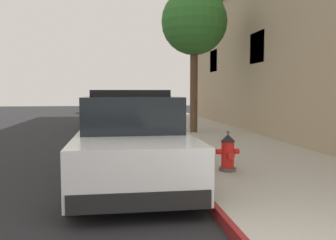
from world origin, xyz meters
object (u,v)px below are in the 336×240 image
at_px(fire_hydrant, 228,153).
at_px(street_tree, 194,23).
at_px(police_cruiser, 131,140).
at_px(parked_car_dark_far, 119,103).
at_px(parked_car_silver_ahead, 120,110).

bearing_deg(fire_hydrant, street_tree, 83.24).
xyz_separation_m(police_cruiser, fire_hydrant, (1.82, -0.16, -0.25)).
height_order(fire_hydrant, street_tree, street_tree).
bearing_deg(parked_car_dark_far, fire_hydrant, -85.14).
xyz_separation_m(police_cruiser, parked_car_dark_far, (0.00, 21.18, -0.00)).
bearing_deg(parked_car_silver_ahead, street_tree, -58.98).
bearing_deg(police_cruiser, fire_hydrant, -5.05).
height_order(parked_car_silver_ahead, parked_car_dark_far, same).
height_order(police_cruiser, parked_car_silver_ahead, police_cruiser).
relative_size(fire_hydrant, street_tree, 0.15).
bearing_deg(parked_car_dark_far, police_cruiser, -90.01).
bearing_deg(street_tree, parked_car_silver_ahead, 121.02).
xyz_separation_m(parked_car_silver_ahead, fire_hydrant, (1.85, -10.97, -0.24)).
height_order(parked_car_silver_ahead, fire_hydrant, parked_car_silver_ahead).
bearing_deg(police_cruiser, street_tree, 68.00).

